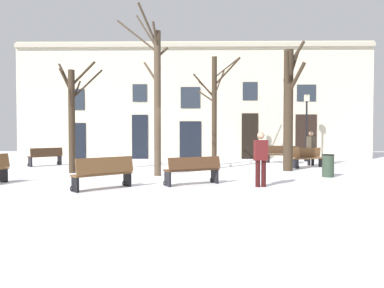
{
  "coord_description": "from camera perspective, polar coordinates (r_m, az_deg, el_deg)",
  "views": [
    {
      "loc": [
        0.23,
        -13.72,
        1.6
      ],
      "look_at": [
        0.0,
        1.7,
        1.12
      ],
      "focal_mm": 33.9,
      "sensor_mm": 36.0,
      "label": 1
    }
  ],
  "objects": [
    {
      "name": "tree_right_of_center",
      "position": [
        15.81,
        15.0,
        5.94
      ],
      "size": [
        1.07,
        1.91,
        5.46
      ],
      "color": "#382B1E",
      "rests_on": "ground"
    },
    {
      "name": "bench_near_center_tree",
      "position": [
        10.56,
        -13.74,
        -4.42
      ],
      "size": [
        1.59,
        1.5,
        0.92
      ],
      "rotation": [
        0.0,
        0.0,
        3.88
      ],
      "color": "brown",
      "rests_on": "ground"
    },
    {
      "name": "bench_by_litter_bin",
      "position": [
        18.89,
        -22.03,
        -1.81
      ],
      "size": [
        1.39,
        1.41,
        0.88
      ],
      "rotation": [
        0.0,
        0.0,
        3.94
      ],
      "color": "#3D2819",
      "rests_on": "ground"
    },
    {
      "name": "tree_foreground",
      "position": [
        18.06,
        3.58,
        5.84
      ],
      "size": [
        2.44,
        2.05,
        5.5
      ],
      "color": "#382B1E",
      "rests_on": "ground"
    },
    {
      "name": "bench_near_lamp",
      "position": [
        19.81,
        14.03,
        -1.6
      ],
      "size": [
        1.68,
        1.2,
        0.91
      ],
      "rotation": [
        0.0,
        0.0,
        5.8
      ],
      "color": "#3D2819",
      "rests_on": "ground"
    },
    {
      "name": "building_facade",
      "position": [
        22.52,
        0.29,
        6.96
      ],
      "size": [
        21.88,
        0.6,
        7.19
      ],
      "color": "beige",
      "rests_on": "ground"
    },
    {
      "name": "litter_bin",
      "position": [
        14.03,
        20.62,
        -3.19
      ],
      "size": [
        0.44,
        0.44,
        0.82
      ],
      "color": "#2D3D2D",
      "rests_on": "ground"
    },
    {
      "name": "ground_plane",
      "position": [
        13.82,
        -0.1,
        -4.88
      ],
      "size": [
        35.01,
        35.01,
        0.0
      ],
      "primitive_type": "plane",
      "color": "white"
    },
    {
      "name": "person_strolling",
      "position": [
        10.88,
        10.77,
        -1.94
      ],
      "size": [
        0.41,
        0.28,
        1.63
      ],
      "rotation": [
        0.0,
        0.0,
        3.31
      ],
      "color": "#350F0F",
      "rests_on": "ground"
    },
    {
      "name": "bench_far_corner",
      "position": [
        17.47,
        17.78,
        -2.04
      ],
      "size": [
        1.7,
        1.08,
        0.91
      ],
      "rotation": [
        0.0,
        0.0,
        0.42
      ],
      "color": "brown",
      "rests_on": "ground"
    },
    {
      "name": "bench_facing_shops",
      "position": [
        11.14,
        0.11,
        -4.09
      ],
      "size": [
        1.77,
        1.22,
        0.87
      ],
      "rotation": [
        0.0,
        0.0,
        3.62
      ],
      "color": "#51331E",
      "rests_on": "ground"
    },
    {
      "name": "person_crossing_plaza",
      "position": [
        18.61,
        18.22,
        -0.39
      ],
      "size": [
        0.38,
        0.23,
        1.67
      ],
      "rotation": [
        0.0,
        0.0,
        6.27
      ],
      "color": "black",
      "rests_on": "ground"
    },
    {
      "name": "tree_center",
      "position": [
        13.62,
        -5.62,
        7.65
      ],
      "size": [
        1.86,
        1.97,
        6.13
      ],
      "color": "#4C3D2D",
      "rests_on": "ground"
    },
    {
      "name": "streetlamp",
      "position": [
        21.34,
        17.58,
        3.63
      ],
      "size": [
        0.3,
        0.3,
        3.79
      ],
      "color": "black",
      "rests_on": "ground"
    },
    {
      "name": "tree_left_of_center",
      "position": [
        15.25,
        -18.31,
        4.37
      ],
      "size": [
        1.85,
        1.74,
        4.52
      ],
      "color": "#382B1E",
      "rests_on": "ground"
    }
  ]
}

